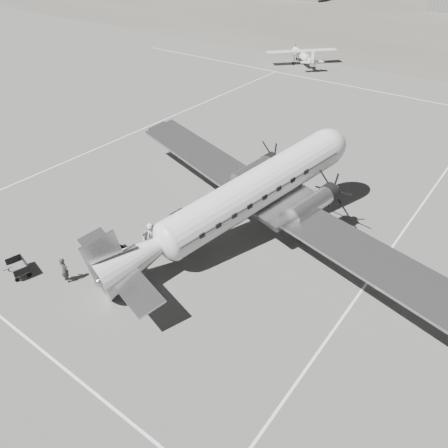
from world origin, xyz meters
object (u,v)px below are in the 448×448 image
Objects in this scene: passenger at (151,235)px; ramp_agent at (146,239)px; light_plane_left at (303,57)px; baggage_cart_far at (18,268)px; ground_crew at (65,270)px; dc3_airliner at (241,201)px; baggage_cart_near at (116,254)px.

ramp_agent is at bearing 150.61° from passenger.
light_plane_left reaches higher than ramp_agent.
baggage_cart_far is at bearing 153.78° from ramp_agent.
dc3_airliner is at bearing -120.94° from ground_crew.
passenger is (-4.39, -4.71, -2.12)m from dc3_airliner.
dc3_airliner is 21.68× the size of ramp_agent.
passenger is at bearing 70.07° from baggage_cart_far.
baggage_cart_far is at bearing -110.74° from dc3_airliner.
ground_crew is 5.83m from ramp_agent.
ground_crew reaches higher than ramp_agent.
ground_crew is at bearing -124.13° from light_plane_left.
light_plane_left is 6.23× the size of passenger.
ground_crew is at bearing 150.61° from passenger.
light_plane_left is at bearing 3.74° from passenger.
baggage_cart_far is 1.15× the size of ramp_agent.
passenger is at bearing -120.73° from light_plane_left.
ground_crew reaches higher than baggage_cart_far.
baggage_cart_far is at bearing -127.38° from light_plane_left.
passenger is at bearing -107.46° from ground_crew.
dc3_airliner is at bearing 35.92° from baggage_cart_near.
ground_crew is 1.23× the size of ramp_agent.
passenger reaches higher than ground_crew.
light_plane_left is 52.31m from ramp_agent.
dc3_airliner is 6.78m from passenger.
ramp_agent is (14.80, -50.17, -0.48)m from light_plane_left.
passenger reaches higher than ramp_agent.
baggage_cart_far is 8.46m from ramp_agent.
dc3_airliner reaches higher than baggage_cart_near.
baggage_cart_far is (-9.19, -12.11, -2.59)m from dc3_airliner.
ground_crew reaches higher than baggage_cart_near.
baggage_cart_far is (10.11, -57.19, -0.74)m from light_plane_left.
baggage_cart_near is at bearing -107.46° from ground_crew.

